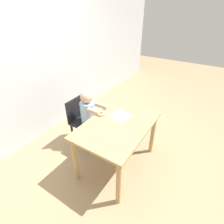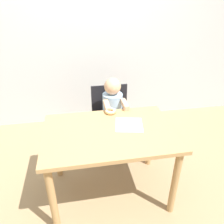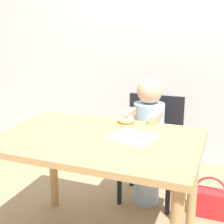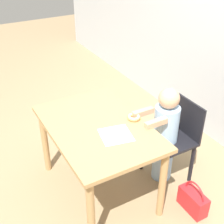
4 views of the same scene
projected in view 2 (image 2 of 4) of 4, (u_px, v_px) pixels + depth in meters
ground_plane at (110, 190)px, 2.22m from camera, size 12.00×12.00×0.00m
wall_back at (91, 36)px, 2.95m from camera, size 8.00×0.05×2.50m
dining_table at (110, 141)px, 1.92m from camera, size 1.13×0.76×0.72m
chair at (111, 117)px, 2.65m from camera, size 0.44×0.38×0.81m
child_figure at (113, 117)px, 2.53m from camera, size 0.24×0.41×0.97m
donut at (110, 111)px, 2.15m from camera, size 0.11×0.11×0.04m
napkin at (129, 125)px, 1.96m from camera, size 0.28×0.28×0.00m
handbag at (149, 141)px, 2.78m from camera, size 0.27×0.12×0.30m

